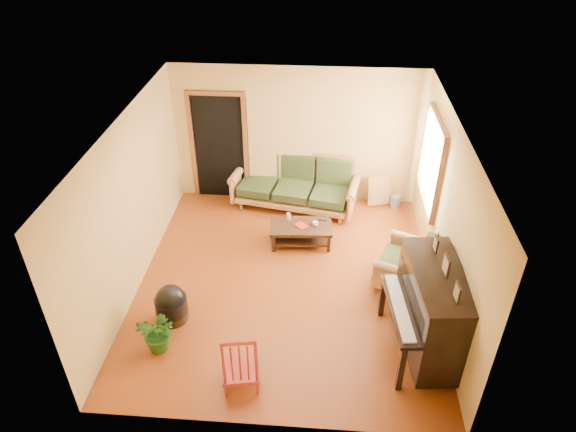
# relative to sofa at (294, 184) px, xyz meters

# --- Properties ---
(floor) EXTENTS (5.00, 5.00, 0.00)m
(floor) POSITION_rel_sofa_xyz_m (0.02, -2.18, -0.49)
(floor) COLOR #62270C
(floor) RESTS_ON ground
(doorway) EXTENTS (1.08, 0.16, 2.05)m
(doorway) POSITION_rel_sofa_xyz_m (-1.43, 0.30, 0.53)
(doorway) COLOR black
(doorway) RESTS_ON floor
(window) EXTENTS (0.12, 1.36, 1.46)m
(window) POSITION_rel_sofa_xyz_m (2.23, -0.88, 1.01)
(window) COLOR white
(window) RESTS_ON right_wall
(sofa) EXTENTS (2.43, 1.37, 0.98)m
(sofa) POSITION_rel_sofa_xyz_m (0.00, 0.00, 0.00)
(sofa) COLOR #A36D3B
(sofa) RESTS_ON floor
(coffee_table) EXTENTS (1.06, 0.63, 0.37)m
(coffee_table) POSITION_rel_sofa_xyz_m (0.19, -1.17, -0.30)
(coffee_table) COLOR black
(coffee_table) RESTS_ON floor
(armchair) EXTENTS (1.13, 1.16, 0.90)m
(armchair) POSITION_rel_sofa_xyz_m (1.80, -2.03, -0.04)
(armchair) COLOR #A36D3B
(armchair) RESTS_ON floor
(piano) EXTENTS (1.01, 1.55, 1.30)m
(piano) POSITION_rel_sofa_xyz_m (1.98, -3.37, 0.16)
(piano) COLOR black
(piano) RESTS_ON floor
(footstool) EXTENTS (0.56, 0.56, 0.43)m
(footstool) POSITION_rel_sofa_xyz_m (-1.52, -3.09, -0.28)
(footstool) COLOR black
(footstool) RESTS_ON floor
(red_chair) EXTENTS (0.52, 0.55, 0.94)m
(red_chair) POSITION_rel_sofa_xyz_m (-0.38, -4.11, -0.02)
(red_chair) COLOR maroon
(red_chair) RESTS_ON floor
(leaning_frame) EXTENTS (0.48, 0.25, 0.63)m
(leaning_frame) POSITION_rel_sofa_xyz_m (1.61, 0.18, -0.18)
(leaning_frame) COLOR #AC8439
(leaning_frame) RESTS_ON floor
(ceramic_crock) EXTENTS (0.25, 0.25, 0.23)m
(ceramic_crock) POSITION_rel_sofa_xyz_m (1.92, 0.13, -0.37)
(ceramic_crock) COLOR #2E4E8B
(ceramic_crock) RESTS_ON floor
(potted_plant) EXTENTS (0.65, 0.61, 0.59)m
(potted_plant) POSITION_rel_sofa_xyz_m (-1.54, -3.64, -0.20)
(potted_plant) COLOR #1E5017
(potted_plant) RESTS_ON floor
(book) EXTENTS (0.26, 0.26, 0.02)m
(book) POSITION_rel_sofa_xyz_m (0.14, -1.24, -0.11)
(book) COLOR #A32115
(book) RESTS_ON coffee_table
(candle) EXTENTS (0.08, 0.08, 0.12)m
(candle) POSITION_rel_sofa_xyz_m (-0.03, -1.00, -0.06)
(candle) COLOR silver
(candle) RESTS_ON coffee_table
(glass_jar) EXTENTS (0.11, 0.11, 0.06)m
(glass_jar) POSITION_rel_sofa_xyz_m (0.43, -1.14, -0.08)
(glass_jar) COLOR silver
(glass_jar) RESTS_ON coffee_table
(remote) EXTENTS (0.17, 0.05, 0.02)m
(remote) POSITION_rel_sofa_xyz_m (0.54, -1.00, -0.11)
(remote) COLOR black
(remote) RESTS_ON coffee_table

